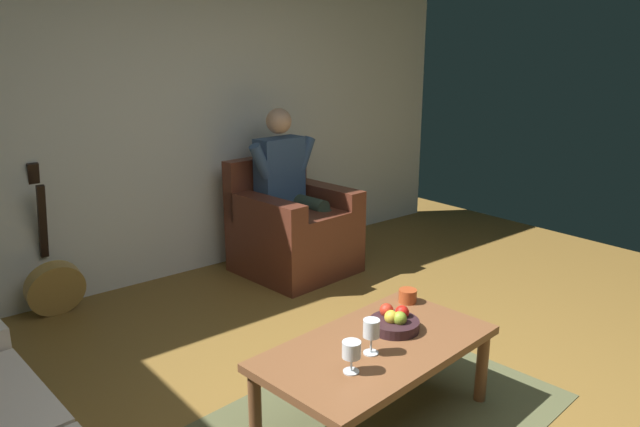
# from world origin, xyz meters

# --- Properties ---
(wall_back) EXTENTS (5.65, 0.06, 2.74)m
(wall_back) POSITION_xyz_m (0.00, -2.82, 1.37)
(wall_back) COLOR silver
(wall_back) RESTS_ON ground
(rug) EXTENTS (1.95, 1.39, 0.01)m
(rug) POSITION_xyz_m (0.20, -0.38, 0.00)
(rug) COLOR #4F5232
(rug) RESTS_ON ground
(armchair) EXTENTS (0.86, 0.87, 0.90)m
(armchair) POSITION_xyz_m (-0.72, -2.28, 0.33)
(armchair) COLOR #5D2C1D
(armchair) RESTS_ON ground
(person_seated) EXTENTS (0.66, 0.56, 1.30)m
(person_seated) POSITION_xyz_m (-0.72, -2.31, 0.71)
(person_seated) COLOR #375179
(person_seated) RESTS_ON ground
(coffee_table) EXTENTS (1.20, 0.73, 0.42)m
(coffee_table) POSITION_xyz_m (0.20, -0.38, 0.37)
(coffee_table) COLOR brown
(coffee_table) RESTS_ON ground
(guitar) EXTENTS (0.38, 0.30, 1.03)m
(guitar) POSITION_xyz_m (1.02, -2.62, 0.23)
(guitar) COLOR #AC8541
(guitar) RESTS_ON ground
(wine_glass_near) EXTENTS (0.08, 0.08, 0.17)m
(wine_glass_near) POSITION_xyz_m (0.28, -0.34, 0.53)
(wine_glass_near) COLOR silver
(wine_glass_near) RESTS_ON coffee_table
(wine_glass_far) EXTENTS (0.08, 0.08, 0.14)m
(wine_glass_far) POSITION_xyz_m (0.46, -0.27, 0.52)
(wine_glass_far) COLOR silver
(wine_glass_far) RESTS_ON coffee_table
(fruit_bowl) EXTENTS (0.25, 0.25, 0.11)m
(fruit_bowl) POSITION_xyz_m (0.03, -0.44, 0.46)
(fruit_bowl) COLOR #301B20
(fruit_bowl) RESTS_ON coffee_table
(candle_jar) EXTENTS (0.10, 0.10, 0.07)m
(candle_jar) POSITION_xyz_m (-0.26, -0.61, 0.45)
(candle_jar) COLOR #AB4520
(candle_jar) RESTS_ON coffee_table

